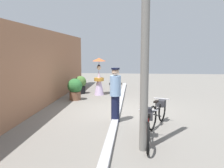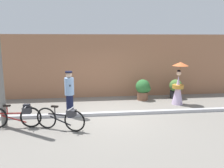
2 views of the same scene
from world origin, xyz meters
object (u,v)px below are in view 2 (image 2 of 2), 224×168
object	(u,v)px
bicycle_near_officer	(62,118)
person_with_parasol	(178,85)
bicycle_far_side	(17,115)
potted_plant_by_door	(143,89)
potted_plant_small	(176,88)
person_officer	(69,93)

from	to	relation	value
bicycle_near_officer	person_with_parasol	bearing A→B (deg)	27.34
bicycle_far_side	person_with_parasol	bearing A→B (deg)	18.43
bicycle_near_officer	person_with_parasol	size ratio (longest dim) A/B	0.84
person_with_parasol	potted_plant_by_door	bearing A→B (deg)	146.13
potted_plant_by_door	potted_plant_small	world-z (taller)	potted_plant_by_door
bicycle_near_officer	bicycle_far_side	bearing A→B (deg)	165.31
bicycle_near_officer	person_officer	xyz separation A→B (m)	(0.17, 1.30, 0.50)
bicycle_near_officer	potted_plant_by_door	xyz separation A→B (m)	(3.45, 3.37, 0.13)
potted_plant_by_door	bicycle_near_officer	bearing A→B (deg)	-135.68
bicycle_far_side	potted_plant_by_door	world-z (taller)	potted_plant_by_door
potted_plant_by_door	potted_plant_small	xyz separation A→B (m)	(1.65, 0.11, -0.04)
bicycle_near_officer	potted_plant_by_door	world-z (taller)	potted_plant_by_door
potted_plant_by_door	potted_plant_small	bearing A→B (deg)	3.98
potted_plant_small	potted_plant_by_door	bearing A→B (deg)	-176.02
bicycle_near_officer	potted_plant_small	distance (m)	6.18
bicycle_near_officer	person_officer	world-z (taller)	person_officer
potted_plant_by_door	person_with_parasol	bearing A→B (deg)	-33.87
potted_plant_small	person_with_parasol	bearing A→B (deg)	-107.18
bicycle_far_side	potted_plant_small	distance (m)	7.27
bicycle_far_side	person_officer	world-z (taller)	person_officer
person_officer	potted_plant_by_door	bearing A→B (deg)	32.20
bicycle_near_officer	bicycle_far_side	xyz separation A→B (m)	(-1.48, 0.39, 0.01)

